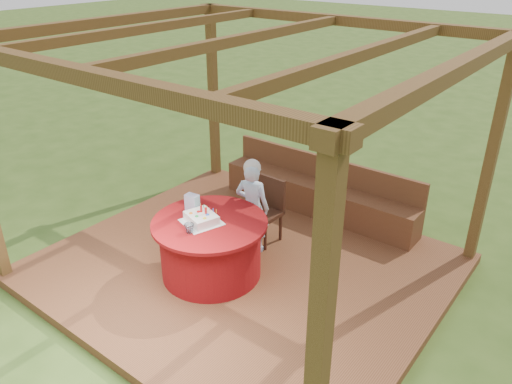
# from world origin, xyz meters

# --- Properties ---
(ground) EXTENTS (60.00, 60.00, 0.00)m
(ground) POSITION_xyz_m (0.00, 0.00, 0.00)
(ground) COLOR #34511B
(ground) RESTS_ON ground
(deck) EXTENTS (4.50, 4.00, 0.12)m
(deck) POSITION_xyz_m (0.00, 0.00, 0.06)
(deck) COLOR brown
(deck) RESTS_ON ground
(pergola) EXTENTS (4.50, 4.00, 2.72)m
(pergola) POSITION_xyz_m (0.00, 0.00, 2.41)
(pergola) COLOR brown
(pergola) RESTS_ON deck
(bench) EXTENTS (3.00, 0.42, 0.80)m
(bench) POSITION_xyz_m (0.00, 1.72, 0.38)
(bench) COLOR brown
(bench) RESTS_ON deck
(table) EXTENTS (1.32, 1.32, 0.70)m
(table) POSITION_xyz_m (-0.17, -0.38, 0.48)
(table) COLOR maroon
(table) RESTS_ON deck
(chair) EXTENTS (0.41, 0.41, 0.85)m
(chair) POSITION_xyz_m (-0.13, 0.66, 0.58)
(chair) COLOR #3C1F13
(chair) RESTS_ON deck
(elderly_woman) EXTENTS (0.50, 0.40, 1.23)m
(elderly_woman) POSITION_xyz_m (-0.13, 0.34, 0.75)
(elderly_woman) COLOR #A8D2F9
(elderly_woman) RESTS_ON deck
(birthday_cake) EXTENTS (0.51, 0.51, 0.18)m
(birthday_cake) POSITION_xyz_m (-0.23, -0.45, 0.88)
(birthday_cake) COLOR white
(birthday_cake) RESTS_ON table
(gift_bag) EXTENTS (0.16, 0.11, 0.22)m
(gift_bag) POSITION_xyz_m (-0.48, -0.33, 0.93)
(gift_bag) COLOR #D187BD
(gift_bag) RESTS_ON table
(drinking_glass) EXTENTS (0.13, 0.13, 0.10)m
(drinking_glass) POSITION_xyz_m (-0.18, -0.69, 0.88)
(drinking_glass) COLOR silver
(drinking_glass) RESTS_ON table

